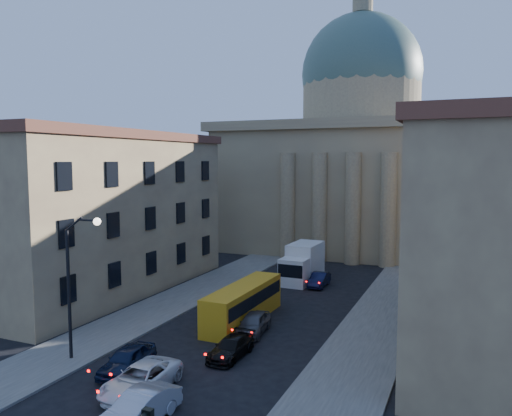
{
  "coord_description": "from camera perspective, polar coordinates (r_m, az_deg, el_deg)",
  "views": [
    {
      "loc": [
        14.37,
        -14.46,
        12.11
      ],
      "look_at": [
        1.29,
        15.99,
        8.92
      ],
      "focal_mm": 35.0,
      "sensor_mm": 36.0,
      "label": 1
    }
  ],
  "objects": [
    {
      "name": "car_left_mid",
      "position": [
        28.18,
        -13.02,
        -18.5
      ],
      "size": [
        2.38,
        5.16,
        1.43
      ],
      "primitive_type": "imported",
      "rotation": [
        0.0,
        0.0,
        0.0
      ],
      "color": "white",
      "rests_on": "ground"
    },
    {
      "name": "street_lamp",
      "position": [
        31.72,
        -19.97,
        -7.27
      ],
      "size": [
        2.62,
        0.44,
        8.83
      ],
      "color": "black",
      "rests_on": "ground"
    },
    {
      "name": "sidewalk_right",
      "position": [
        35.11,
        12.61,
        -14.69
      ],
      "size": [
        5.0,
        60.0,
        0.15
      ],
      "primitive_type": "cube",
      "color": "#514F4A",
      "rests_on": "ground"
    },
    {
      "name": "car_right_near",
      "position": [
        25.23,
        -13.22,
        -21.42
      ],
      "size": [
        2.01,
        4.69,
        1.5
      ],
      "primitive_type": "imported",
      "rotation": [
        0.0,
        0.0,
        -0.09
      ],
      "color": "#A8A9B0",
      "rests_on": "ground"
    },
    {
      "name": "sidewalk_left",
      "position": [
        41.49,
        -11.65,
        -11.49
      ],
      "size": [
        5.0,
        60.0,
        0.15
      ],
      "primitive_type": "cube",
      "color": "#514F4A",
      "rests_on": "ground"
    },
    {
      "name": "church",
      "position": [
        71.39,
        11.67,
        5.19
      ],
      "size": [
        68.02,
        28.76,
        36.6
      ],
      "color": "#806B4F",
      "rests_on": "ground"
    },
    {
      "name": "city_bus",
      "position": [
        38.18,
        -1.45,
        -10.69
      ],
      "size": [
        2.41,
        9.75,
        2.74
      ],
      "rotation": [
        0.0,
        0.0,
        -0.02
      ],
      "color": "gold",
      "rests_on": "ground"
    },
    {
      "name": "car_right_distant",
      "position": [
        48.81,
        7.23,
        -8.12
      ],
      "size": [
        1.48,
        4.03,
        1.32
      ],
      "primitive_type": "imported",
      "rotation": [
        0.0,
        0.0,
        0.02
      ],
      "color": "black",
      "rests_on": "ground"
    },
    {
      "name": "box_truck",
      "position": [
        50.57,
        5.31,
        -6.35
      ],
      "size": [
        2.81,
        6.79,
        3.69
      ],
      "rotation": [
        0.0,
        0.0,
        -0.03
      ],
      "color": "silver",
      "rests_on": "ground"
    },
    {
      "name": "car_right_far",
      "position": [
        35.82,
        -0.3,
        -13.04
      ],
      "size": [
        2.19,
        4.44,
        1.46
      ],
      "primitive_type": "imported",
      "rotation": [
        0.0,
        0.0,
        0.11
      ],
      "color": "#4B4C51",
      "rests_on": "ground"
    },
    {
      "name": "building_right",
      "position": [
        36.85,
        27.15,
        -2.42
      ],
      "size": [
        11.6,
        26.6,
        14.7
      ],
      "color": "tan",
      "rests_on": "ground"
    },
    {
      "name": "car_left_near",
      "position": [
        30.7,
        -14.51,
        -16.43
      ],
      "size": [
        2.14,
        4.5,
        1.48
      ],
      "primitive_type": "imported",
      "rotation": [
        0.0,
        0.0,
        0.09
      ],
      "color": "black",
      "rests_on": "ground"
    },
    {
      "name": "building_left",
      "position": [
        48.32,
        -17.39,
        -0.32
      ],
      "size": [
        11.6,
        26.6,
        14.7
      ],
      "color": "tan",
      "rests_on": "ground"
    },
    {
      "name": "car_right_mid",
      "position": [
        31.9,
        -2.88,
        -15.64
      ],
      "size": [
        1.81,
        4.25,
        1.22
      ],
      "primitive_type": "imported",
      "rotation": [
        0.0,
        0.0,
        -0.02
      ],
      "color": "black",
      "rests_on": "ground"
    }
  ]
}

